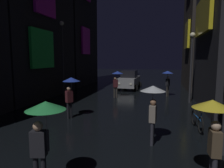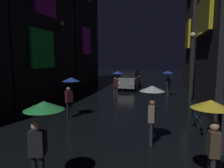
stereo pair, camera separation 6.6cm
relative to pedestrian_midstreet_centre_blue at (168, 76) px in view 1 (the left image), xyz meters
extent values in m
cube|color=#26E54C|center=(-8.88, -3.89, 2.12)|extent=(0.20, 2.76, 2.75)
cube|color=#F226D8|center=(-8.88, 4.71, 3.42)|extent=(0.20, 2.25, 2.93)
cube|color=yellow|center=(1.82, -3.51, 3.96)|extent=(0.20, 4.28, 2.15)
cube|color=yellow|center=(1.82, 4.10, 3.69)|extent=(0.20, 2.52, 2.55)
cylinder|color=#38332D|center=(0.07, 0.20, -1.24)|extent=(0.12, 0.12, 0.85)
cylinder|color=#38332D|center=(-0.01, 0.04, -1.24)|extent=(0.12, 0.12, 0.85)
cube|color=black|center=(0.03, 0.12, -0.52)|extent=(0.36, 0.40, 0.60)
sphere|color=beige|center=(0.03, 0.12, -0.11)|extent=(0.22, 0.22, 0.22)
cylinder|color=black|center=(-0.01, -0.06, -0.47)|extent=(0.09, 0.09, 0.50)
cylinder|color=slate|center=(-0.01, -0.06, -0.13)|extent=(0.02, 0.02, 0.77)
cone|color=#263FB2|center=(-0.01, -0.06, 0.35)|extent=(0.90, 0.90, 0.20)
cube|color=brown|center=(0.71, -12.03, -0.52)|extent=(0.24, 0.35, 0.60)
sphere|color=beige|center=(0.71, -12.03, -0.11)|extent=(0.22, 0.22, 0.22)
cylinder|color=brown|center=(0.65, -11.85, -0.47)|extent=(0.09, 0.09, 0.50)
cylinder|color=slate|center=(0.65, -11.85, -0.13)|extent=(0.02, 0.02, 0.77)
cone|color=yellow|center=(0.65, -11.85, 0.35)|extent=(0.90, 0.90, 0.20)
cylinder|color=#2D2D38|center=(-0.78, -9.91, -1.24)|extent=(0.12, 0.12, 0.85)
cylinder|color=#2D2D38|center=(-0.76, -9.73, -1.24)|extent=(0.12, 0.12, 0.85)
cube|color=gray|center=(-0.77, -9.82, -0.52)|extent=(0.26, 0.37, 0.60)
sphere|color=#9E7051|center=(-0.77, -9.82, -0.11)|extent=(0.22, 0.22, 0.22)
cylinder|color=gray|center=(-0.80, -9.64, -0.47)|extent=(0.09, 0.09, 0.50)
cylinder|color=slate|center=(-0.80, -9.64, -0.13)|extent=(0.02, 0.02, 0.77)
cone|color=silver|center=(-0.80, -9.64, 0.35)|extent=(0.90, 0.90, 0.20)
cube|color=black|center=(-3.19, -13.01, -0.52)|extent=(0.38, 0.29, 0.60)
sphere|color=tan|center=(-3.19, -13.01, -0.11)|extent=(0.22, 0.22, 0.22)
cylinder|color=black|center=(-3.03, -12.92, -0.47)|extent=(0.09, 0.09, 0.50)
cylinder|color=slate|center=(-3.03, -12.92, -0.13)|extent=(0.02, 0.02, 0.77)
cone|color=green|center=(-3.03, -12.92, 0.35)|extent=(0.90, 0.90, 0.20)
cylinder|color=black|center=(-5.14, -7.62, -1.24)|extent=(0.12, 0.12, 0.85)
cylinder|color=black|center=(-5.04, -7.47, -1.24)|extent=(0.12, 0.12, 0.85)
cube|color=#4C1E23|center=(-5.09, -7.55, -0.52)|extent=(0.37, 0.40, 0.60)
sphere|color=tan|center=(-5.09, -7.55, -0.11)|extent=(0.22, 0.22, 0.22)
cylinder|color=#4C1E23|center=(-5.04, -7.37, -0.47)|extent=(0.09, 0.09, 0.50)
cylinder|color=slate|center=(-5.04, -7.37, -0.13)|extent=(0.02, 0.02, 0.77)
cone|color=#263FB2|center=(-5.04, -7.37, 0.35)|extent=(0.90, 0.90, 0.20)
cylinder|color=#38332D|center=(-4.09, -1.60, -1.24)|extent=(0.12, 0.12, 0.85)
cylinder|color=#38332D|center=(-3.93, -1.52, -1.24)|extent=(0.12, 0.12, 0.85)
cube|color=#4C1E23|center=(-4.01, -1.56, -0.52)|extent=(0.40, 0.35, 0.60)
sphere|color=tan|center=(-4.01, -1.56, -0.11)|extent=(0.22, 0.22, 0.22)
cylinder|color=#4C1E23|center=(-3.87, -1.44, -0.47)|extent=(0.09, 0.09, 0.50)
cylinder|color=slate|center=(-3.87, -1.44, -0.13)|extent=(0.02, 0.02, 0.77)
cone|color=#263FB2|center=(-3.87, -1.44, 0.35)|extent=(0.90, 0.90, 0.20)
torus|color=black|center=(1.01, -7.13, -1.31)|extent=(0.13, 0.72, 0.72)
torus|color=black|center=(1.12, -8.22, -1.31)|extent=(0.13, 0.72, 0.72)
cylinder|color=#1E59A5|center=(1.07, -7.68, -1.13)|extent=(0.15, 1.00, 0.05)
cylinder|color=#1E59A5|center=(1.12, -8.22, -0.96)|extent=(0.04, 0.04, 0.40)
cube|color=black|center=(1.12, -8.22, -0.74)|extent=(0.14, 0.25, 0.06)
cylinder|color=black|center=(1.01, -7.13, -0.76)|extent=(0.07, 0.45, 0.03)
cube|color=#99999E|center=(-3.70, 3.44, -0.90)|extent=(1.83, 4.15, 0.90)
cube|color=black|center=(-3.70, 3.44, -0.10)|extent=(1.50, 1.89, 0.70)
cylinder|color=black|center=(-2.94, 2.08, -1.35)|extent=(0.65, 0.24, 0.64)
cylinder|color=black|center=(-4.55, 2.13, -1.35)|extent=(0.65, 0.24, 0.64)
cylinder|color=black|center=(-2.85, 4.75, -1.35)|extent=(0.65, 0.24, 0.64)
cylinder|color=black|center=(-4.47, 4.80, -1.35)|extent=(0.65, 0.24, 0.64)
cube|color=white|center=(-3.22, 1.35, -0.90)|extent=(0.20, 0.07, 0.14)
cube|color=white|center=(-4.32, 1.39, -0.90)|extent=(0.20, 0.07, 0.14)
cylinder|color=#2D2D33|center=(-8.53, -1.54, 1.23)|extent=(0.14, 0.14, 5.79)
sphere|color=#F9EFCC|center=(-8.53, -1.54, 4.30)|extent=(0.36, 0.36, 0.36)
cylinder|color=#2D2D33|center=(1.47, -2.09, 0.58)|extent=(0.14, 0.14, 4.50)
sphere|color=#F9EFCC|center=(1.47, -2.09, 3.01)|extent=(0.36, 0.36, 0.36)
camera|label=1|loc=(-0.53, -16.82, 1.39)|focal=32.00mm
camera|label=2|loc=(-0.47, -16.80, 1.39)|focal=32.00mm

